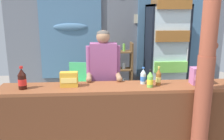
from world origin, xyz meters
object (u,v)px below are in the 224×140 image
(soda_bottle_lime_soda, at_px, (150,80))
(snack_box_wafer, at_px, (199,76))
(soda_bottle_iced_tea, at_px, (158,77))
(stall_counter, at_px, (124,115))
(soda_bottle_water, at_px, (143,77))
(shopkeeper, at_px, (103,71))
(snack_box_choco_powder, at_px, (69,79))
(timber_post, at_px, (207,61))
(plastic_lawn_chair, at_px, (79,83))
(bottle_shelf_rack, at_px, (121,71))
(drink_fridge, at_px, (166,48))
(soda_bottle_cola, at_px, (22,79))

(soda_bottle_lime_soda, height_order, snack_box_wafer, soda_bottle_lime_soda)
(soda_bottle_iced_tea, xyz_separation_m, snack_box_wafer, (0.54, 0.02, 0.00))
(stall_counter, relative_size, soda_bottle_water, 14.05)
(stall_counter, relative_size, shopkeeper, 1.99)
(shopkeeper, height_order, snack_box_choco_powder, shopkeeper)
(timber_post, bearing_deg, plastic_lawn_chair, 130.49)
(timber_post, bearing_deg, soda_bottle_water, 149.50)
(timber_post, relative_size, bottle_shelf_rack, 2.21)
(stall_counter, xyz_separation_m, snack_box_wafer, (0.99, 0.11, 0.47))
(timber_post, distance_m, bottle_shelf_rack, 2.39)
(drink_fridge, bearing_deg, timber_post, -93.49)
(bottle_shelf_rack, height_order, soda_bottle_water, bottle_shelf_rack)
(soda_bottle_cola, bearing_deg, snack_box_wafer, 1.34)
(timber_post, relative_size, snack_box_wafer, 12.37)
(stall_counter, distance_m, plastic_lawn_chair, 1.78)
(plastic_lawn_chair, xyz_separation_m, soda_bottle_water, (0.94, -1.48, 0.51))
(plastic_lawn_chair, bearing_deg, snack_box_choco_powder, -90.40)
(plastic_lawn_chair, xyz_separation_m, soda_bottle_lime_soda, (1.00, -1.63, 0.51))
(soda_bottle_cola, bearing_deg, shopkeeper, 26.02)
(snack_box_wafer, bearing_deg, bottle_shelf_rack, 114.23)
(drink_fridge, xyz_separation_m, soda_bottle_iced_tea, (-0.58, -1.65, -0.12))
(snack_box_wafer, bearing_deg, soda_bottle_water, 175.57)
(soda_bottle_iced_tea, bearing_deg, soda_bottle_cola, -178.79)
(snack_box_wafer, relative_size, snack_box_choco_powder, 0.99)
(bottle_shelf_rack, distance_m, snack_box_wafer, 2.06)
(bottle_shelf_rack, height_order, soda_bottle_iced_tea, bottle_shelf_rack)
(soda_bottle_water, bearing_deg, drink_fridge, 64.06)
(plastic_lawn_chair, distance_m, snack_box_wafer, 2.33)
(timber_post, xyz_separation_m, soda_bottle_cola, (-2.16, 0.27, -0.26))
(stall_counter, bearing_deg, drink_fridge, 59.42)
(soda_bottle_lime_soda, bearing_deg, timber_post, -21.55)
(soda_bottle_cola, bearing_deg, stall_counter, -2.84)
(timber_post, height_order, soda_bottle_water, timber_post)
(drink_fridge, xyz_separation_m, shopkeeper, (-1.27, -1.19, -0.14))
(soda_bottle_water, relative_size, snack_box_wafer, 1.03)
(timber_post, bearing_deg, soda_bottle_iced_tea, 146.40)
(soda_bottle_iced_tea, bearing_deg, bottle_shelf_rack, 98.71)
(bottle_shelf_rack, bearing_deg, soda_bottle_water, -86.73)
(stall_counter, relative_size, soda_bottle_cola, 10.98)
(snack_box_wafer, bearing_deg, timber_post, -103.97)
(bottle_shelf_rack, bearing_deg, plastic_lawn_chair, -159.66)
(plastic_lawn_chair, height_order, snack_box_wafer, snack_box_wafer)
(soda_bottle_iced_tea, bearing_deg, snack_box_wafer, 1.74)
(bottle_shelf_rack, bearing_deg, soda_bottle_lime_soda, -85.29)
(bottle_shelf_rack, relative_size, soda_bottle_iced_tea, 4.93)
(plastic_lawn_chair, relative_size, soda_bottle_lime_soda, 3.77)
(shopkeeper, xyz_separation_m, snack_box_wafer, (1.23, -0.44, 0.03))
(soda_bottle_cola, bearing_deg, snack_box_choco_powder, 5.50)
(shopkeeper, xyz_separation_m, soda_bottle_cola, (-1.00, -0.49, 0.04))
(stall_counter, height_order, shopkeeper, shopkeeper)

